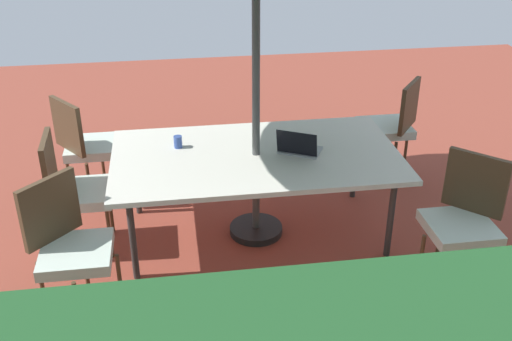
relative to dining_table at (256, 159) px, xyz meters
The scene contains 9 objects.
ground_plane 0.70m from the dining_table, ahead, with size 10.00×10.00×0.02m, color brown.
dining_table is the anchor object (origin of this frame).
chair_east 1.43m from the dining_table, ahead, with size 0.47×0.46×0.98m.
chair_southeast 1.63m from the dining_table, 30.07° to the right, with size 0.58×0.58×0.98m.
chair_northeast 1.57m from the dining_table, 29.47° to the left, with size 0.59×0.59×0.98m.
chair_northwest 1.61m from the dining_table, 148.13° to the left, with size 0.59×0.59×0.98m.
chair_southwest 1.66m from the dining_table, 149.61° to the right, with size 0.58×0.58×0.98m.
laptop 0.35m from the dining_table, behind, with size 0.40×0.37×0.21m.
cup 0.64m from the dining_table, 19.41° to the right, with size 0.07×0.07×0.10m, color #334C99.
Camera 1 is at (0.63, 4.24, 2.82)m, focal length 42.66 mm.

